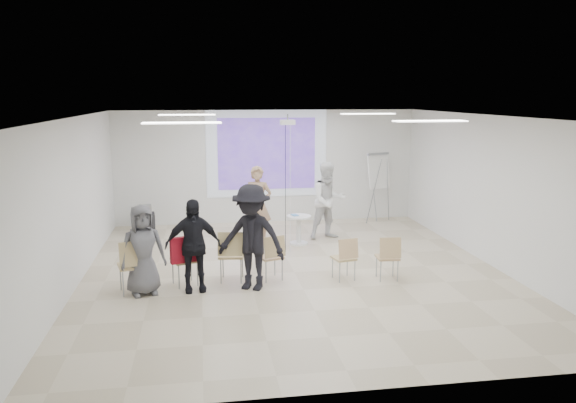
{
  "coord_description": "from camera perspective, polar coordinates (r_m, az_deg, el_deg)",
  "views": [
    {
      "loc": [
        -1.72,
        -10.31,
        3.4
      ],
      "look_at": [
        0.0,
        0.8,
        1.25
      ],
      "focal_mm": 35.0,
      "sensor_mm": 36.0,
      "label": 1
    }
  ],
  "objects": [
    {
      "name": "floor",
      "position": [
        11.0,
        0.64,
        -7.44
      ],
      "size": [
        8.0,
        9.0,
        0.1
      ],
      "primitive_type": "cube",
      "color": "beige",
      "rests_on": "ground"
    },
    {
      "name": "chair_left_inner",
      "position": [
        10.33,
        -5.8,
        -5.11
      ],
      "size": [
        0.52,
        0.55,
        0.97
      ],
      "rotation": [
        0.0,
        0.0,
        -0.15
      ],
      "color": "tan",
      "rests_on": "floor"
    },
    {
      "name": "wall_left",
      "position": [
        10.74,
        -21.19,
        -0.1
      ],
      "size": [
        0.1,
        9.0,
        3.0
      ],
      "primitive_type": "cube",
      "color": "silver",
      "rests_on": "floor"
    },
    {
      "name": "flipchart_easel",
      "position": [
        15.15,
        9.19,
        3.03
      ],
      "size": [
        0.76,
        0.61,
        1.88
      ],
      "rotation": [
        0.0,
        0.0,
        0.39
      ],
      "color": "gray",
      "rests_on": "floor"
    },
    {
      "name": "chair_left_mid",
      "position": [
        10.23,
        -10.32,
        -5.55
      ],
      "size": [
        0.56,
        0.58,
        0.92
      ],
      "rotation": [
        0.0,
        0.0,
        0.35
      ],
      "color": "tan",
      "rests_on": "floor"
    },
    {
      "name": "controller_right",
      "position": [
        13.47,
        3.17,
        2.16
      ],
      "size": [
        0.06,
        0.12,
        0.04
      ],
      "primitive_type": "cube",
      "rotation": [
        0.0,
        0.0,
        0.22
      ],
      "color": "silver",
      "rests_on": "player_right"
    },
    {
      "name": "fluor_panel_nw",
      "position": [
        12.32,
        -10.22,
        8.66
      ],
      "size": [
        1.2,
        0.3,
        0.02
      ],
      "primitive_type": "cube",
      "color": "white",
      "rests_on": "ceiling"
    },
    {
      "name": "laptop",
      "position": [
        10.44,
        -5.76,
        -5.23
      ],
      "size": [
        0.39,
        0.31,
        0.03
      ],
      "primitive_type": "imported",
      "rotation": [
        0.0,
        0.0,
        2.99
      ],
      "color": "black",
      "rests_on": "chair_left_inner"
    },
    {
      "name": "chair_center",
      "position": [
        10.38,
        -1.63,
        -5.33
      ],
      "size": [
        0.52,
        0.54,
        0.87
      ],
      "rotation": [
        0.0,
        0.0,
        0.3
      ],
      "color": "tan",
      "rests_on": "floor"
    },
    {
      "name": "chair_right_inner",
      "position": [
        10.44,
        5.87,
        -5.45
      ],
      "size": [
        0.46,
        0.48,
        0.82
      ],
      "rotation": [
        0.0,
        0.0,
        0.21
      ],
      "color": "tan",
      "rests_on": "floor"
    },
    {
      "name": "wall_back",
      "position": [
        15.08,
        -2.18,
        3.58
      ],
      "size": [
        8.0,
        0.1,
        3.0
      ],
      "primitive_type": "cube",
      "color": "silver",
      "rests_on": "floor"
    },
    {
      "name": "pedestal_table",
      "position": [
        12.89,
        1.1,
        -2.7
      ],
      "size": [
        0.69,
        0.69,
        0.69
      ],
      "rotation": [
        0.0,
        0.0,
        0.27
      ],
      "color": "white",
      "rests_on": "floor"
    },
    {
      "name": "player_right",
      "position": [
        13.32,
        4.13,
        0.5
      ],
      "size": [
        1.13,
        0.98,
        2.04
      ],
      "primitive_type": "imported",
      "rotation": [
        0.0,
        0.0,
        0.22
      ],
      "color": "white",
      "rests_on": "floor"
    },
    {
      "name": "av_cart",
      "position": [
        14.38,
        -14.32,
        -1.86
      ],
      "size": [
        0.52,
        0.43,
        0.71
      ],
      "rotation": [
        0.0,
        0.0,
        0.12
      ],
      "color": "black",
      "rests_on": "floor"
    },
    {
      "name": "wall_right",
      "position": [
        11.96,
        20.17,
        1.02
      ],
      "size": [
        0.1,
        9.0,
        3.0
      ],
      "primitive_type": "cube",
      "color": "silver",
      "rests_on": "floor"
    },
    {
      "name": "player_left",
      "position": [
        12.81,
        -3.11,
        0.13
      ],
      "size": [
        0.86,
        0.7,
        2.05
      ],
      "primitive_type": "imported",
      "rotation": [
        0.0,
        0.0,
        -0.3
      ],
      "color": "tan",
      "rests_on": "floor"
    },
    {
      "name": "projection_halo",
      "position": [
        14.97,
        -2.16,
        4.88
      ],
      "size": [
        3.2,
        0.01,
        2.3
      ],
      "primitive_type": "cube",
      "color": "silver",
      "rests_on": "wall_back"
    },
    {
      "name": "fluor_panel_se",
      "position": [
        9.57,
        14.22,
        7.93
      ],
      "size": [
        1.2,
        0.3,
        0.02
      ],
      "primitive_type": "cube",
      "color": "white",
      "rests_on": "ceiling"
    },
    {
      "name": "projection_image",
      "position": [
        14.96,
        -2.16,
        4.87
      ],
      "size": [
        2.6,
        0.01,
        1.9
      ],
      "primitive_type": "cube",
      "color": "#5533AD",
      "rests_on": "wall_back"
    },
    {
      "name": "fluor_panel_sw",
      "position": [
        8.82,
        -10.72,
        7.85
      ],
      "size": [
        1.2,
        0.3,
        0.02
      ],
      "primitive_type": "cube",
      "color": "white",
      "rests_on": "ceiling"
    },
    {
      "name": "chair_far_left",
      "position": [
        10.04,
        -15.54,
        -5.95
      ],
      "size": [
        0.55,
        0.58,
        0.96
      ],
      "rotation": [
        0.0,
        0.0,
        0.25
      ],
      "color": "tan",
      "rests_on": "floor"
    },
    {
      "name": "audience_left",
      "position": [
        9.87,
        -9.66,
        -3.74
      ],
      "size": [
        1.16,
        0.77,
        1.88
      ],
      "primitive_type": "imported",
      "rotation": [
        0.0,
        0.0,
        0.11
      ],
      "color": "black",
      "rests_on": "floor"
    },
    {
      "name": "audience_mid",
      "position": [
        9.82,
        -3.73,
        -2.96
      ],
      "size": [
        1.57,
        1.3,
        2.13
      ],
      "primitive_type": "imported",
      "rotation": [
        0.0,
        0.0,
        -0.47
      ],
      "color": "black",
      "rests_on": "floor"
    },
    {
      "name": "controller_left",
      "position": [
        13.02,
        -2.44,
        1.76
      ],
      "size": [
        0.08,
        0.13,
        0.04
      ],
      "primitive_type": "cube",
      "rotation": [
        0.0,
        0.0,
        -0.3
      ],
      "color": "silver",
      "rests_on": "player_left"
    },
    {
      "name": "fluor_panel_ne",
      "position": [
        12.86,
        8.11,
        8.81
      ],
      "size": [
        1.2,
        0.3,
        0.02
      ],
      "primitive_type": "cube",
      "color": "white",
      "rests_on": "ceiling"
    },
    {
      "name": "ceiling_projector",
      "position": [
        11.96,
        -0.04,
        7.42
      ],
      "size": [
        0.3,
        0.25,
        3.0
      ],
      "color": "white",
      "rests_on": "ceiling"
    },
    {
      "name": "audience_outer",
      "position": [
        9.9,
        -14.58,
        -4.27
      ],
      "size": [
        0.98,
        0.79,
        1.76
      ],
      "primitive_type": "imported",
      "rotation": [
        0.0,
        0.0,
        0.29
      ],
      "color": "#5D5D62",
      "rests_on": "floor"
    },
    {
      "name": "ceiling",
      "position": [
        10.46,
        0.68,
        8.91
      ],
      "size": [
        8.0,
        9.0,
        0.1
      ],
      "primitive_type": "cube",
      "color": "white",
      "rests_on": "wall_back"
    },
    {
      "name": "chair_right_far",
      "position": [
        10.54,
        10.18,
        -5.31
      ],
      "size": [
        0.42,
        0.45,
        0.85
      ],
      "rotation": [
        0.0,
        0.0,
        -0.07
      ],
      "color": "tan",
      "rests_on": "floor"
    },
    {
      "name": "red_jacket",
      "position": [
        10.04,
        -10.53,
        -4.83
      ],
      "size": [
        0.49,
        0.27,
        0.46
      ],
      "primitive_type": "cube",
      "rotation": [
        0.0,
        0.0,
        0.35
      ],
      "color": "maroon",
      "rests_on": "chair_left_mid"
    }
  ]
}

